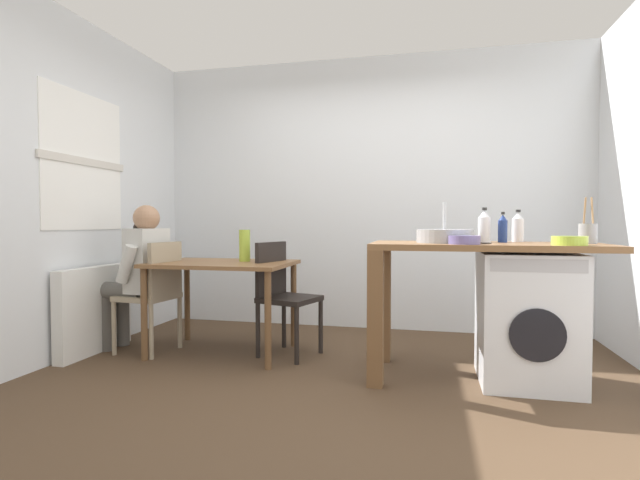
# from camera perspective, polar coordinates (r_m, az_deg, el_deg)

# --- Properties ---
(ground_plane) EXTENTS (5.46, 5.46, 0.00)m
(ground_plane) POSITION_cam_1_polar(r_m,az_deg,el_deg) (3.23, 1.25, -16.96)
(ground_plane) COLOR #4C3826
(wall_back) EXTENTS (4.60, 0.10, 2.70)m
(wall_back) POSITION_cam_1_polar(r_m,az_deg,el_deg) (4.79, 5.55, 5.59)
(wall_back) COLOR silver
(wall_back) RESTS_ON ground_plane
(wall_window_side) EXTENTS (0.12, 3.80, 2.70)m
(wall_window_side) POSITION_cam_1_polar(r_m,az_deg,el_deg) (4.09, -29.86, 5.98)
(wall_window_side) COLOR silver
(wall_window_side) RESTS_ON ground_plane
(radiator) EXTENTS (0.10, 0.80, 0.70)m
(radiator) POSITION_cam_1_polar(r_m,az_deg,el_deg) (4.28, -25.61, -7.61)
(radiator) COLOR white
(radiator) RESTS_ON ground_plane
(dining_table) EXTENTS (1.10, 0.76, 0.74)m
(dining_table) POSITION_cam_1_polar(r_m,az_deg,el_deg) (3.90, -11.69, -4.03)
(dining_table) COLOR brown
(dining_table) RESTS_ON ground_plane
(chair_person_seat) EXTENTS (0.44, 0.44, 0.90)m
(chair_person_seat) POSITION_cam_1_polar(r_m,az_deg,el_deg) (4.08, -19.34, -5.75)
(chair_person_seat) COLOR gray
(chair_person_seat) RESTS_ON ground_plane
(chair_opposite) EXTENTS (0.50, 0.50, 0.90)m
(chair_opposite) POSITION_cam_1_polar(r_m,az_deg,el_deg) (3.81, -4.62, -6.19)
(chair_opposite) COLOR black
(chair_opposite) RESTS_ON ground_plane
(seated_person) EXTENTS (0.52, 0.53, 1.20)m
(seated_person) POSITION_cam_1_polar(r_m,az_deg,el_deg) (4.16, -21.10, -3.35)
(seated_person) COLOR #595651
(seated_person) RESTS_ON ground_plane
(kitchen_counter) EXTENTS (1.50, 0.68, 0.92)m
(kitchen_counter) POSITION_cam_1_polar(r_m,az_deg,el_deg) (3.31, 15.75, -3.06)
(kitchen_counter) COLOR brown
(kitchen_counter) RESTS_ON ground_plane
(washing_machine) EXTENTS (0.60, 0.61, 0.86)m
(washing_machine) POSITION_cam_1_polar(r_m,az_deg,el_deg) (3.41, 23.76, -8.63)
(washing_machine) COLOR silver
(washing_machine) RESTS_ON ground_plane
(sink_basin) EXTENTS (0.38, 0.38, 0.09)m
(sink_basin) POSITION_cam_1_polar(r_m,az_deg,el_deg) (3.30, 14.89, 0.46)
(sink_basin) COLOR #9EA0A5
(sink_basin) RESTS_ON kitchen_counter
(tap) EXTENTS (0.02, 0.02, 0.28)m
(tap) POSITION_cam_1_polar(r_m,az_deg,el_deg) (3.48, 14.81, 2.11)
(tap) COLOR #B2B2B7
(tap) RESTS_ON kitchen_counter
(bottle_tall_green) EXTENTS (0.08, 0.08, 0.24)m
(bottle_tall_green) POSITION_cam_1_polar(r_m,az_deg,el_deg) (3.46, 19.25, 1.55)
(bottle_tall_green) COLOR silver
(bottle_tall_green) RESTS_ON kitchen_counter
(bottle_squat_brown) EXTENTS (0.06, 0.06, 0.21)m
(bottle_squat_brown) POSITION_cam_1_polar(r_m,az_deg,el_deg) (3.47, 21.23, 1.29)
(bottle_squat_brown) COLOR navy
(bottle_squat_brown) RESTS_ON kitchen_counter
(bottle_clear_small) EXTENTS (0.08, 0.08, 0.23)m
(bottle_clear_small) POSITION_cam_1_polar(r_m,az_deg,el_deg) (3.62, 22.82, 1.42)
(bottle_clear_small) COLOR silver
(bottle_clear_small) RESTS_ON kitchen_counter
(mixing_bowl) EXTENTS (0.20, 0.20, 0.05)m
(mixing_bowl) POSITION_cam_1_polar(r_m,az_deg,el_deg) (3.11, 17.05, 0.08)
(mixing_bowl) COLOR slate
(mixing_bowl) RESTS_ON kitchen_counter
(utensil_crock) EXTENTS (0.11, 0.11, 0.30)m
(utensil_crock) POSITION_cam_1_polar(r_m,az_deg,el_deg) (3.49, 29.66, 0.75)
(utensil_crock) COLOR gray
(utensil_crock) RESTS_ON kitchen_counter
(colander) EXTENTS (0.20, 0.20, 0.06)m
(colander) POSITION_cam_1_polar(r_m,az_deg,el_deg) (3.19, 27.94, -0.01)
(colander) COLOR #A8C63D
(colander) RESTS_ON kitchen_counter
(vase) EXTENTS (0.09, 0.09, 0.26)m
(vase) POSITION_cam_1_polar(r_m,az_deg,el_deg) (3.91, -9.10, -0.66)
(vase) COLOR #A8C63D
(vase) RESTS_ON dining_table
(scissors) EXTENTS (0.15, 0.06, 0.01)m
(scissors) POSITION_cam_1_polar(r_m,az_deg,el_deg) (3.22, 18.73, -0.34)
(scissors) COLOR #B2B2B7
(scissors) RESTS_ON kitchen_counter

